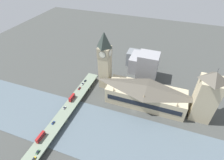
% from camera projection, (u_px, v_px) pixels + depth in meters
% --- Properties ---
extents(ground_plane, '(600.00, 600.00, 0.00)m').
position_uv_depth(ground_plane, '(134.00, 112.00, 186.91)').
color(ground_plane, '#424442').
extents(river_water, '(60.46, 360.00, 0.30)m').
position_uv_depth(river_water, '(124.00, 140.00, 160.11)').
color(river_water, slate).
rests_on(river_water, ground_plane).
extents(parliament_hall, '(29.67, 84.62, 24.83)m').
position_uv_depth(parliament_hall, '(146.00, 94.00, 190.09)').
color(parliament_hall, '#C1B28E').
rests_on(parliament_hall, ground_plane).
extents(clock_tower, '(13.84, 13.84, 70.96)m').
position_uv_depth(clock_tower, '(105.00, 60.00, 198.17)').
color(clock_tower, '#C1B28E').
rests_on(clock_tower, ground_plane).
extents(victoria_tower, '(19.49, 19.49, 60.01)m').
position_uv_depth(victoria_tower, '(206.00, 96.00, 165.53)').
color(victoria_tower, '#C1B28E').
rests_on(victoria_tower, ground_plane).
extents(road_bridge, '(152.92, 13.21, 5.85)m').
position_uv_depth(road_bridge, '(61.00, 118.00, 174.61)').
color(road_bridge, '#5D6A59').
rests_on(road_bridge, ground_plane).
extents(double_decker_bus_lead, '(10.24, 2.64, 4.91)m').
position_uv_depth(double_decker_bus_lead, '(72.00, 97.00, 191.84)').
color(double_decker_bus_lead, red).
rests_on(double_decker_bus_lead, road_bridge).
extents(double_decker_bus_mid, '(10.90, 2.56, 4.71)m').
position_uv_depth(double_decker_bus_mid, '(40.00, 137.00, 153.26)').
color(double_decker_bus_mid, red).
rests_on(double_decker_bus_mid, road_bridge).
extents(car_northbound_lead, '(4.61, 1.82, 1.38)m').
position_uv_depth(car_northbound_lead, '(79.00, 88.00, 206.81)').
color(car_northbound_lead, maroon).
rests_on(car_northbound_lead, road_bridge).
extents(car_northbound_mid, '(4.42, 1.78, 1.43)m').
position_uv_depth(car_northbound_mid, '(34.00, 159.00, 139.39)').
color(car_northbound_mid, gold).
rests_on(car_northbound_mid, road_bridge).
extents(car_northbound_tail, '(4.68, 1.89, 1.41)m').
position_uv_depth(car_northbound_tail, '(83.00, 84.00, 213.39)').
color(car_northbound_tail, silver).
rests_on(car_northbound_tail, road_bridge).
extents(car_southbound_lead, '(3.92, 1.76, 1.33)m').
position_uv_depth(car_southbound_lead, '(85.00, 81.00, 218.06)').
color(car_southbound_lead, black).
rests_on(car_southbound_lead, road_bridge).
extents(car_southbound_mid, '(3.87, 1.74, 1.42)m').
position_uv_depth(car_southbound_mid, '(53.00, 123.00, 167.41)').
color(car_southbound_mid, navy).
rests_on(car_southbound_mid, road_bridge).
extents(car_southbound_tail, '(4.03, 1.86, 1.45)m').
position_uv_depth(car_southbound_tail, '(64.00, 108.00, 182.47)').
color(car_southbound_tail, silver).
rests_on(car_southbound_tail, road_bridge).
extents(car_southbound_extra, '(3.92, 1.89, 1.39)m').
position_uv_depth(car_southbound_extra, '(38.00, 152.00, 144.21)').
color(car_southbound_extra, '#2D5638').
rests_on(car_southbound_extra, road_bridge).
extents(city_block_west, '(22.53, 25.20, 35.16)m').
position_uv_depth(city_block_west, '(148.00, 66.00, 223.91)').
color(city_block_west, '#939399').
rests_on(city_block_west, ground_plane).
extents(city_block_center, '(30.88, 23.34, 21.81)m').
position_uv_depth(city_block_center, '(139.00, 63.00, 242.51)').
color(city_block_center, '#939399').
rests_on(city_block_center, ground_plane).
extents(city_block_east, '(19.13, 19.41, 20.55)m').
position_uv_depth(city_block_east, '(134.00, 58.00, 253.92)').
color(city_block_east, slate).
rests_on(city_block_east, ground_plane).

